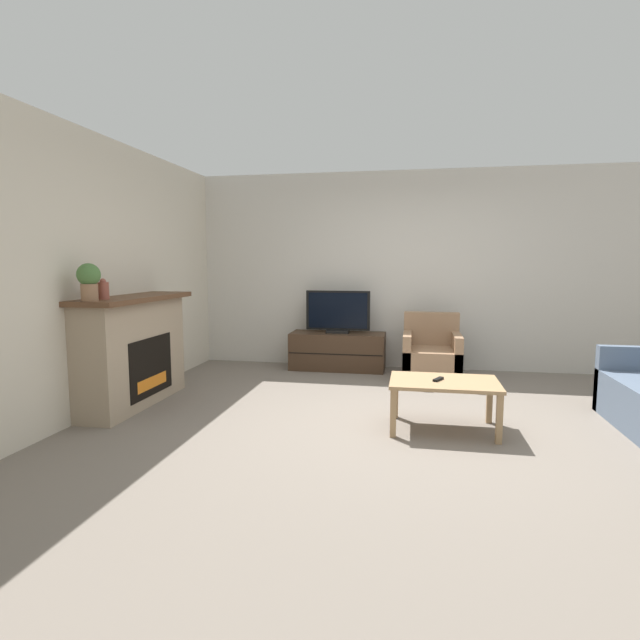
{
  "coord_description": "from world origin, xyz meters",
  "views": [
    {
      "loc": [
        0.1,
        -4.58,
        1.47
      ],
      "look_at": [
        -0.88,
        0.64,
        0.85
      ],
      "focal_mm": 28.0,
      "sensor_mm": 36.0,
      "label": 1
    }
  ],
  "objects_px": {
    "mantel_vase_left": "(103,290)",
    "tv_stand": "(338,351)",
    "coffee_table": "(444,387)",
    "potted_plant": "(89,280)",
    "fireplace": "(133,350)",
    "remote": "(438,379)",
    "tv": "(338,313)",
    "armchair": "(431,358)"
  },
  "relations": [
    {
      "from": "mantel_vase_left",
      "to": "tv_stand",
      "type": "height_order",
      "value": "mantel_vase_left"
    },
    {
      "from": "coffee_table",
      "to": "potted_plant",
      "type": "bearing_deg",
      "value": -171.4
    },
    {
      "from": "fireplace",
      "to": "mantel_vase_left",
      "type": "xyz_separation_m",
      "value": [
        0.02,
        -0.48,
        0.64
      ]
    },
    {
      "from": "tv_stand",
      "to": "remote",
      "type": "bearing_deg",
      "value": -61.77
    },
    {
      "from": "mantel_vase_left",
      "to": "tv_stand",
      "type": "bearing_deg",
      "value": 55.18
    },
    {
      "from": "tv_stand",
      "to": "remote",
      "type": "relative_size",
      "value": 8.44
    },
    {
      "from": "fireplace",
      "to": "potted_plant",
      "type": "xyz_separation_m",
      "value": [
        0.02,
        -0.68,
        0.74
      ]
    },
    {
      "from": "mantel_vase_left",
      "to": "coffee_table",
      "type": "xyz_separation_m",
      "value": [
        3.07,
        0.27,
        -0.83
      ]
    },
    {
      "from": "mantel_vase_left",
      "to": "potted_plant",
      "type": "height_order",
      "value": "potted_plant"
    },
    {
      "from": "fireplace",
      "to": "tv_stand",
      "type": "distance_m",
      "value": 2.78
    },
    {
      "from": "fireplace",
      "to": "coffee_table",
      "type": "distance_m",
      "value": 3.1
    },
    {
      "from": "tv_stand",
      "to": "coffee_table",
      "type": "relative_size",
      "value": 1.38
    },
    {
      "from": "coffee_table",
      "to": "tv",
      "type": "bearing_deg",
      "value": 119.27
    },
    {
      "from": "fireplace",
      "to": "tv",
      "type": "xyz_separation_m",
      "value": [
        1.8,
        2.09,
        0.2
      ]
    },
    {
      "from": "fireplace",
      "to": "remote",
      "type": "distance_m",
      "value": 3.05
    },
    {
      "from": "potted_plant",
      "to": "tv_stand",
      "type": "relative_size",
      "value": 0.26
    },
    {
      "from": "armchair",
      "to": "coffee_table",
      "type": "distance_m",
      "value": 1.93
    },
    {
      "from": "mantel_vase_left",
      "to": "armchair",
      "type": "xyz_separation_m",
      "value": [
        3.03,
        2.19,
        -0.94
      ]
    },
    {
      "from": "fireplace",
      "to": "coffee_table",
      "type": "relative_size",
      "value": 1.71
    },
    {
      "from": "tv",
      "to": "armchair",
      "type": "xyz_separation_m",
      "value": [
        1.24,
        -0.37,
        -0.5
      ]
    },
    {
      "from": "potted_plant",
      "to": "coffee_table",
      "type": "relative_size",
      "value": 0.35
    },
    {
      "from": "remote",
      "to": "tv",
      "type": "bearing_deg",
      "value": 144.43
    },
    {
      "from": "remote",
      "to": "fireplace",
      "type": "bearing_deg",
      "value": -157.88
    },
    {
      "from": "potted_plant",
      "to": "coffee_table",
      "type": "bearing_deg",
      "value": 8.6
    },
    {
      "from": "fireplace",
      "to": "armchair",
      "type": "height_order",
      "value": "fireplace"
    },
    {
      "from": "mantel_vase_left",
      "to": "coffee_table",
      "type": "distance_m",
      "value": 3.19
    },
    {
      "from": "armchair",
      "to": "tv",
      "type": "bearing_deg",
      "value": 163.32
    },
    {
      "from": "fireplace",
      "to": "tv",
      "type": "distance_m",
      "value": 2.76
    },
    {
      "from": "tv_stand",
      "to": "tv",
      "type": "relative_size",
      "value": 1.47
    },
    {
      "from": "tv",
      "to": "fireplace",
      "type": "bearing_deg",
      "value": -130.81
    },
    {
      "from": "tv",
      "to": "remote",
      "type": "distance_m",
      "value": 2.63
    },
    {
      "from": "tv_stand",
      "to": "tv",
      "type": "distance_m",
      "value": 0.52
    },
    {
      "from": "fireplace",
      "to": "armchair",
      "type": "relative_size",
      "value": 1.93
    },
    {
      "from": "fireplace",
      "to": "remote",
      "type": "relative_size",
      "value": 10.44
    },
    {
      "from": "mantel_vase_left",
      "to": "potted_plant",
      "type": "bearing_deg",
      "value": -90.0
    },
    {
      "from": "potted_plant",
      "to": "tv",
      "type": "distance_m",
      "value": 3.33
    },
    {
      "from": "mantel_vase_left",
      "to": "coffee_table",
      "type": "height_order",
      "value": "mantel_vase_left"
    },
    {
      "from": "armchair",
      "to": "mantel_vase_left",
      "type": "bearing_deg",
      "value": -144.13
    },
    {
      "from": "mantel_vase_left",
      "to": "potted_plant",
      "type": "xyz_separation_m",
      "value": [
        0.0,
        -0.2,
        0.1
      ]
    },
    {
      "from": "tv_stand",
      "to": "coffee_table",
      "type": "distance_m",
      "value": 2.64
    },
    {
      "from": "tv",
      "to": "coffee_table",
      "type": "relative_size",
      "value": 0.94
    },
    {
      "from": "potted_plant",
      "to": "tv",
      "type": "bearing_deg",
      "value": 57.13
    }
  ]
}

